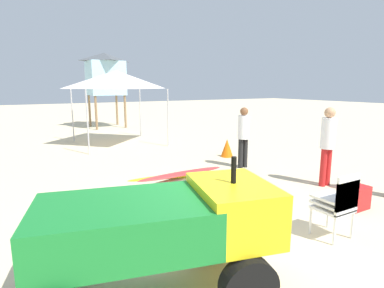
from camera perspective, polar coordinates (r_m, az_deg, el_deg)
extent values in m
plane|color=beige|center=(5.17, 6.17, -15.51)|extent=(80.00, 80.00, 0.00)
cube|color=#197A2D|center=(3.40, -12.13, -14.32)|extent=(2.01, 1.49, 0.50)
cube|color=yellow|center=(3.64, 7.44, -11.57)|extent=(1.04, 1.26, 0.60)
cylinder|color=black|center=(3.50, 7.61, -4.71)|extent=(0.07, 0.07, 0.30)
cylinder|color=black|center=(4.34, 3.59, -16.42)|extent=(0.63, 0.32, 0.60)
cylinder|color=black|center=(3.47, 10.31, -24.16)|extent=(0.63, 0.32, 0.60)
cylinder|color=black|center=(4.16, -21.87, -18.47)|extent=(0.63, 0.32, 0.60)
cube|color=silver|center=(5.26, 24.22, -10.71)|extent=(0.48, 0.48, 0.04)
cube|color=silver|center=(5.08, 26.41, -9.25)|extent=(0.48, 0.04, 0.40)
cube|color=silver|center=(5.23, 24.30, -9.79)|extent=(0.48, 0.48, 0.04)
cube|color=silver|center=(5.05, 26.50, -8.29)|extent=(0.48, 0.04, 0.40)
cube|color=silver|center=(5.20, 24.37, -8.86)|extent=(0.48, 0.48, 0.04)
cube|color=silver|center=(5.02, 26.58, -7.31)|extent=(0.48, 0.04, 0.40)
cylinder|color=silver|center=(5.62, 23.58, -11.83)|extent=(0.04, 0.04, 0.42)
cylinder|color=silver|center=(5.30, 20.78, -12.96)|extent=(0.04, 0.04, 0.42)
cylinder|color=silver|center=(5.40, 27.22, -13.04)|extent=(0.04, 0.04, 0.42)
cylinder|color=silver|center=(5.08, 24.54, -14.33)|extent=(0.04, 0.04, 0.42)
ellipsoid|color=green|center=(7.22, -2.39, -7.40)|extent=(2.42, 0.61, 0.08)
ellipsoid|color=white|center=(7.28, -2.94, -6.59)|extent=(2.09, 0.60, 0.08)
ellipsoid|color=yellow|center=(7.33, -2.98, -5.84)|extent=(2.26, 0.59, 0.08)
ellipsoid|color=red|center=(7.21, -1.86, -5.44)|extent=(2.22, 0.42, 0.08)
cylinder|color=red|center=(7.73, 22.81, -3.98)|extent=(0.14, 0.14, 0.87)
cylinder|color=red|center=(7.86, 23.52, -3.81)|extent=(0.14, 0.14, 0.87)
cylinder|color=white|center=(7.65, 23.59, 1.80)|extent=(0.32, 0.32, 0.69)
sphere|color=tan|center=(7.60, 23.85, 5.25)|extent=(0.24, 0.24, 0.24)
cylinder|color=black|center=(8.82, 8.85, -1.72)|extent=(0.14, 0.14, 0.82)
cylinder|color=black|center=(8.92, 9.66, -1.61)|extent=(0.14, 0.14, 0.82)
cylinder|color=white|center=(8.75, 9.40, 3.04)|extent=(0.32, 0.32, 0.65)
sphere|color=brown|center=(8.71, 9.48, 5.88)|extent=(0.22, 0.22, 0.22)
cylinder|color=#B2B2B7|center=(10.90, -18.52, 3.77)|extent=(0.05, 0.05, 2.16)
cylinder|color=#B2B2B7|center=(11.82, -4.40, 4.77)|extent=(0.05, 0.05, 2.16)
cylinder|color=#B2B2B7|center=(13.78, -20.97, 4.92)|extent=(0.05, 0.05, 2.16)
cylinder|color=#B2B2B7|center=(14.52, -9.41, 5.73)|extent=(0.05, 0.05, 2.16)
pyramid|color=silver|center=(12.62, -13.60, 11.35)|extent=(2.94, 2.94, 0.68)
cylinder|color=olive|center=(17.09, -17.08, 5.45)|extent=(0.12, 0.12, 1.77)
cylinder|color=olive|center=(17.50, -12.08, 5.79)|extent=(0.12, 0.12, 1.77)
cylinder|color=olive|center=(18.61, -18.16, 5.77)|extent=(0.12, 0.12, 1.77)
cylinder|color=olive|center=(18.99, -13.53, 6.08)|extent=(0.12, 0.12, 1.77)
cube|color=#A7DDEF|center=(17.98, -15.49, 11.46)|extent=(1.80, 1.80, 1.80)
pyramid|color=#4C5156|center=(18.04, -15.67, 15.03)|extent=(1.98, 1.98, 0.45)
cone|color=orange|center=(10.18, 6.40, -0.71)|extent=(0.41, 0.41, 0.58)
cone|color=orange|center=(5.42, -23.86, -11.73)|extent=(0.41, 0.41, 0.59)
cube|color=red|center=(6.65, 27.36, -8.60)|extent=(0.51, 0.39, 0.43)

